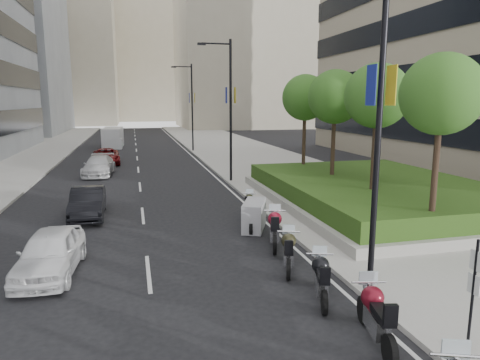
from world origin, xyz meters
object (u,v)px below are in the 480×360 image
object	(u,v)px
motorcycle_5	(254,216)
delivery_van	(113,138)
motorcycle_6	(249,205)
car_c	(99,166)
motorcycle_2	(321,278)
car_d	(106,156)
lamp_post_2	(191,103)
lamp_post_1	(228,104)
motorcycle_1	(375,315)
lamp_post_0	(374,107)
motorcycle_3	(289,251)
car_b	(88,203)
parking_sign	(473,289)
motorcycle_4	(275,229)
car_a	(50,253)

from	to	relation	value
motorcycle_5	delivery_van	world-z (taller)	delivery_van
motorcycle_6	car_c	bearing A→B (deg)	48.52
motorcycle_2	car_d	bearing A→B (deg)	32.77
lamp_post_2	delivery_van	world-z (taller)	lamp_post_2
lamp_post_1	car_c	size ratio (longest dim) A/B	1.90
motorcycle_1	delivery_van	xyz separation A→B (m)	(-7.21, 43.61, 0.42)
motorcycle_1	delivery_van	bearing A→B (deg)	22.14
lamp_post_0	motorcycle_6	xyz separation A→B (m)	(-0.90, 8.65, -4.53)
motorcycle_3	car_b	world-z (taller)	car_b
lamp_post_2	motorcycle_1	bearing A→B (deg)	-91.49
lamp_post_2	parking_sign	size ratio (longest dim) A/B	3.60
motorcycle_3	motorcycle_4	world-z (taller)	motorcycle_4
motorcycle_3	car_b	xyz separation A→B (m)	(-6.70, 8.04, 0.09)
motorcycle_3	car_d	xyz separation A→B (m)	(-6.86, 25.43, 0.07)
lamp_post_0	motorcycle_1	bearing A→B (deg)	-114.72
lamp_post_0	parking_sign	size ratio (longest dim) A/B	3.60
lamp_post_2	car_a	world-z (taller)	lamp_post_2
motorcycle_5	motorcycle_4	bearing A→B (deg)	-152.16
motorcycle_6	delivery_van	size ratio (longest dim) A/B	0.36
parking_sign	car_b	distance (m)	15.93
lamp_post_2	car_a	bearing A→B (deg)	-105.21
car_b	car_c	bearing A→B (deg)	90.73
parking_sign	motorcycle_5	xyz separation A→B (m)	(-1.88, 9.62, -0.87)
motorcycle_1	motorcycle_3	bearing A→B (deg)	17.71
lamp_post_0	car_b	world-z (taller)	lamp_post_0
motorcycle_3	car_c	world-z (taller)	car_c
motorcycle_3	motorcycle_5	distance (m)	4.35
motorcycle_5	car_d	xyz separation A→B (m)	(-6.99, 21.08, 0.07)
motorcycle_3	car_b	size ratio (longest dim) A/B	0.52
lamp_post_0	motorcycle_6	distance (m)	9.81
motorcycle_1	motorcycle_5	size ratio (longest dim) A/B	1.11
motorcycle_5	car_c	distance (m)	17.03
lamp_post_2	motorcycle_4	distance (m)	30.84
lamp_post_2	car_d	size ratio (longest dim) A/B	1.90
motorcycle_2	motorcycle_6	size ratio (longest dim) A/B	1.10
motorcycle_5	motorcycle_6	size ratio (longest dim) A/B	1.08
motorcycle_6	motorcycle_3	bearing A→B (deg)	-164.64
motorcycle_6	car_b	world-z (taller)	car_b
lamp_post_1	car_d	xyz separation A→B (m)	(-8.21, 10.70, -4.41)
parking_sign	lamp_post_2	bearing A→B (deg)	90.99
lamp_post_0	motorcycle_3	xyz separation A→B (m)	(-1.35, 2.27, -4.48)
lamp_post_0	motorcycle_5	bearing A→B (deg)	100.50
motorcycle_6	car_c	world-z (taller)	car_c
car_d	motorcycle_6	bearing A→B (deg)	-72.52
lamp_post_1	lamp_post_2	distance (m)	18.00
parking_sign	motorcycle_6	xyz separation A→B (m)	(-1.56, 11.65, -0.92)
parking_sign	car_b	xyz separation A→B (m)	(-8.71, 13.31, -0.79)
parking_sign	car_d	xyz separation A→B (m)	(-8.87, 30.70, -0.80)
delivery_van	car_c	bearing A→B (deg)	-87.72
parking_sign	car_c	size ratio (longest dim) A/B	0.53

